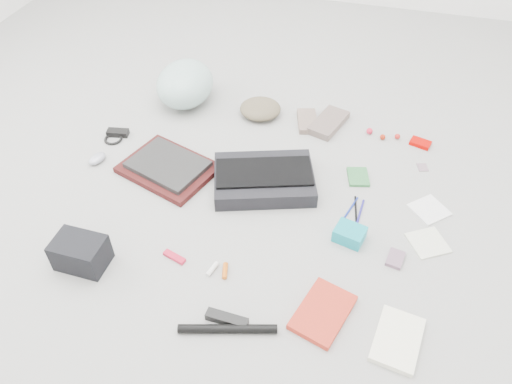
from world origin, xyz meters
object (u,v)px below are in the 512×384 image
(laptop, at_px, (168,164))
(accordion_wallet, at_px, (350,234))
(messenger_bag, at_px, (264,179))
(book_red, at_px, (323,312))
(bike_helmet, at_px, (185,84))
(camera_bag, at_px, (81,253))

(laptop, height_order, accordion_wallet, accordion_wallet)
(messenger_bag, xyz_separation_m, accordion_wallet, (0.38, -0.20, -0.01))
(accordion_wallet, bearing_deg, laptop, -178.47)
(messenger_bag, distance_m, book_red, 0.65)
(laptop, xyz_separation_m, bike_helmet, (-0.12, 0.52, 0.07))
(camera_bag, bearing_deg, laptop, 80.90)
(messenger_bag, bearing_deg, accordion_wallet, -45.95)
(messenger_bag, xyz_separation_m, book_red, (0.35, -0.55, -0.02))
(laptop, height_order, camera_bag, camera_bag)
(accordion_wallet, bearing_deg, camera_bag, -143.86)
(camera_bag, bearing_deg, accordion_wallet, 23.36)
(messenger_bag, xyz_separation_m, camera_bag, (-0.52, -0.57, 0.02))
(accordion_wallet, bearing_deg, bike_helmet, 156.90)
(book_red, xyz_separation_m, accordion_wallet, (0.04, 0.35, 0.02))
(laptop, xyz_separation_m, accordion_wallet, (0.80, -0.18, -0.01))
(camera_bag, height_order, accordion_wallet, camera_bag)
(book_red, distance_m, accordion_wallet, 0.35)
(accordion_wallet, bearing_deg, messenger_bag, 166.45)
(messenger_bag, distance_m, laptop, 0.42)
(laptop, bearing_deg, camera_bag, -81.59)
(messenger_bag, distance_m, bike_helmet, 0.73)
(laptop, xyz_separation_m, camera_bag, (-0.10, -0.55, 0.02))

